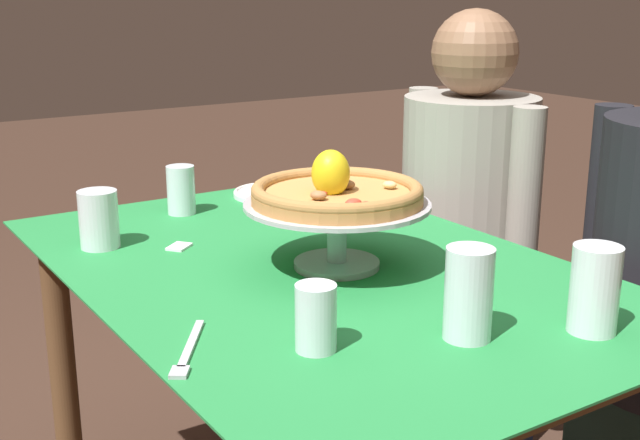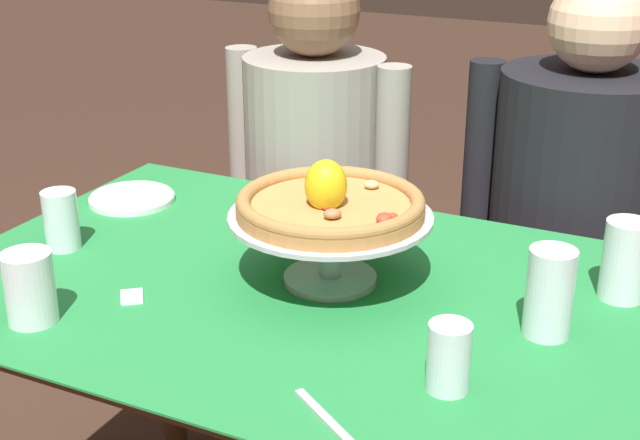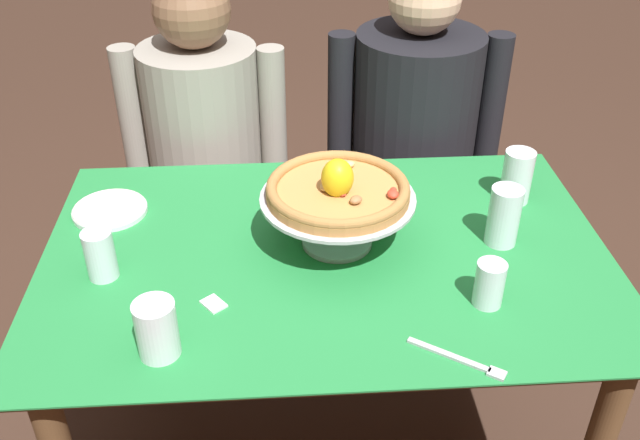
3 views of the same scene
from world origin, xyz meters
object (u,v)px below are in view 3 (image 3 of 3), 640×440
at_px(pizza_stand, 338,210).
at_px(pizza, 338,189).
at_px(water_glass_front_right, 489,286).
at_px(diner_right, 412,157).
at_px(water_glass_front_left, 157,332).
at_px(sugar_packet, 214,304).
at_px(side_plate, 110,210).
at_px(diner_left, 208,168).
at_px(water_glass_side_right, 503,219).
at_px(dinner_fork, 462,360).
at_px(water_glass_side_left, 101,257).
at_px(water_glass_back_right, 516,179).

relative_size(pizza_stand, pizza, 1.09).
height_order(water_glass_front_right, diner_right, diner_right).
bearing_deg(water_glass_front_right, pizza, 141.30).
relative_size(water_glass_front_left, diner_right, 0.10).
distance_m(pizza_stand, sugar_packet, 0.34).
distance_m(water_glass_front_left, water_glass_front_right, 0.65).
relative_size(side_plate, diner_right, 0.15).
relative_size(pizza, diner_left, 0.26).
xyz_separation_m(side_plate, diner_left, (0.19, 0.49, -0.17)).
xyz_separation_m(pizza_stand, water_glass_front_left, (-0.36, -0.33, -0.04)).
bearing_deg(pizza, water_glass_side_right, -2.81).
bearing_deg(water_glass_side_right, dinner_fork, -115.51).
height_order(pizza, water_glass_side_left, pizza).
relative_size(water_glass_side_right, diner_right, 0.12).
xyz_separation_m(water_glass_front_right, sugar_packet, (-0.55, 0.03, -0.04)).
relative_size(water_glass_side_left, side_plate, 0.62).
relative_size(pizza, dinner_fork, 1.87).
bearing_deg(pizza_stand, dinner_fork, -63.21).
height_order(water_glass_back_right, diner_left, diner_left).
bearing_deg(diner_right, diner_left, 179.55).
distance_m(water_glass_back_right, diner_right, 0.55).
bearing_deg(diner_left, water_glass_front_right, -54.25).
xyz_separation_m(water_glass_side_left, water_glass_back_right, (0.96, 0.24, 0.01)).
xyz_separation_m(pizza_stand, water_glass_back_right, (0.46, 0.16, -0.03)).
bearing_deg(diner_right, water_glass_side_left, -137.60).
relative_size(water_glass_side_left, dinner_fork, 0.67).
xyz_separation_m(water_glass_back_right, diner_left, (-0.81, 0.50, -0.22)).
distance_m(pizza_stand, water_glass_side_left, 0.52).
height_order(pizza_stand, water_glass_front_right, pizza_stand).
distance_m(water_glass_back_right, side_plate, 1.00).
distance_m(water_glass_front_left, diner_left, 1.00).
xyz_separation_m(pizza, water_glass_back_right, (0.45, 0.16, -0.09)).
relative_size(pizza_stand, dinner_fork, 2.05).
distance_m(water_glass_front_right, side_plate, 0.91).
bearing_deg(water_glass_front_left, side_plate, 110.18).
bearing_deg(water_glass_back_right, side_plate, 179.55).
xyz_separation_m(pizza_stand, water_glass_side_left, (-0.51, -0.09, -0.04)).
relative_size(water_glass_front_left, water_glass_back_right, 0.86).
distance_m(water_glass_front_left, side_plate, 0.52).
distance_m(pizza, water_glass_side_left, 0.52).
bearing_deg(diner_left, water_glass_back_right, -31.68).
bearing_deg(water_glass_back_right, pizza, -160.98).
xyz_separation_m(pizza, sugar_packet, (-0.27, -0.20, -0.14)).
relative_size(side_plate, diner_left, 0.15).
xyz_separation_m(pizza, water_glass_side_left, (-0.51, -0.09, -0.10)).
height_order(water_glass_front_left, water_glass_back_right, water_glass_back_right).
bearing_deg(diner_left, dinner_fork, -62.31).
relative_size(water_glass_front_left, water_glass_front_right, 1.17).
bearing_deg(water_glass_back_right, sugar_packet, -153.94).
distance_m(water_glass_front_left, water_glass_side_left, 0.28).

